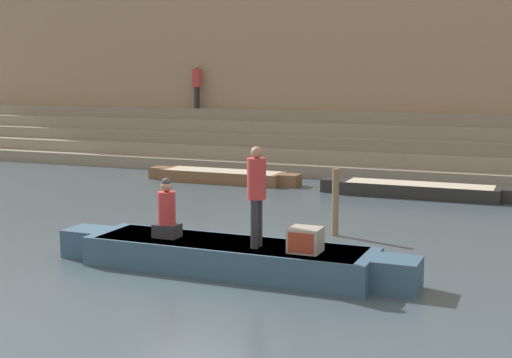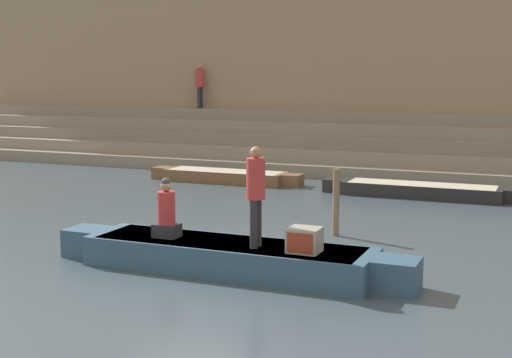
{
  "view_description": "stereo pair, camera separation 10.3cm",
  "coord_description": "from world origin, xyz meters",
  "px_view_note": "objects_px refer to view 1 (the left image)",
  "views": [
    {
      "loc": [
        5.82,
        -11.4,
        3.27
      ],
      "look_at": [
        0.98,
        0.31,
        1.4
      ],
      "focal_mm": 50.0,
      "sensor_mm": 36.0,
      "label": 1
    },
    {
      "loc": [
        5.91,
        -11.36,
        3.27
      ],
      "look_at": [
        0.98,
        0.31,
        1.4
      ],
      "focal_mm": 50.0,
      "sensor_mm": 36.0,
      "label": 2
    }
  ],
  "objects_px": {
    "tv_set": "(305,240)",
    "moored_boat_shore": "(223,176)",
    "person_rowing": "(167,213)",
    "mooring_post": "(335,202)",
    "person_on_steps": "(197,83)",
    "rowboat_main": "(229,256)",
    "person_standing": "(257,189)",
    "moored_boat_distant": "(419,190)"
  },
  "relations": [
    {
      "from": "tv_set",
      "to": "moored_boat_shore",
      "type": "height_order",
      "value": "tv_set"
    },
    {
      "from": "person_rowing",
      "to": "mooring_post",
      "type": "relative_size",
      "value": 0.75
    },
    {
      "from": "person_on_steps",
      "to": "rowboat_main",
      "type": "bearing_deg",
      "value": 47.08
    },
    {
      "from": "rowboat_main",
      "to": "person_on_steps",
      "type": "xyz_separation_m",
      "value": [
        -7.33,
        13.2,
        2.69
      ]
    },
    {
      "from": "rowboat_main",
      "to": "person_rowing",
      "type": "relative_size",
      "value": 6.15
    },
    {
      "from": "moored_boat_shore",
      "to": "mooring_post",
      "type": "bearing_deg",
      "value": -47.93
    },
    {
      "from": "tv_set",
      "to": "mooring_post",
      "type": "height_order",
      "value": "mooring_post"
    },
    {
      "from": "person_standing",
      "to": "mooring_post",
      "type": "height_order",
      "value": "person_standing"
    },
    {
      "from": "rowboat_main",
      "to": "moored_boat_shore",
      "type": "height_order",
      "value": "rowboat_main"
    },
    {
      "from": "rowboat_main",
      "to": "person_rowing",
      "type": "xyz_separation_m",
      "value": [
        -1.12,
        -0.07,
        0.65
      ]
    },
    {
      "from": "rowboat_main",
      "to": "moored_boat_distant",
      "type": "distance_m",
      "value": 8.79
    },
    {
      "from": "person_standing",
      "to": "person_rowing",
      "type": "xyz_separation_m",
      "value": [
        -1.69,
        0.07,
        -0.53
      ]
    },
    {
      "from": "rowboat_main",
      "to": "mooring_post",
      "type": "relative_size",
      "value": 4.6
    },
    {
      "from": "rowboat_main",
      "to": "tv_set",
      "type": "relative_size",
      "value": 12.78
    },
    {
      "from": "person_rowing",
      "to": "moored_boat_shore",
      "type": "bearing_deg",
      "value": 117.0
    },
    {
      "from": "moored_boat_distant",
      "to": "mooring_post",
      "type": "distance_m",
      "value": 5.45
    },
    {
      "from": "mooring_post",
      "to": "person_on_steps",
      "type": "bearing_deg",
      "value": 129.61
    },
    {
      "from": "moored_boat_shore",
      "to": "person_standing",
      "type": "bearing_deg",
      "value": -62.07
    },
    {
      "from": "moored_boat_shore",
      "to": "moored_boat_distant",
      "type": "bearing_deg",
      "value": -3.77
    },
    {
      "from": "rowboat_main",
      "to": "tv_set",
      "type": "bearing_deg",
      "value": -9.09
    },
    {
      "from": "tv_set",
      "to": "moored_boat_distant",
      "type": "height_order",
      "value": "tv_set"
    },
    {
      "from": "rowboat_main",
      "to": "person_on_steps",
      "type": "height_order",
      "value": "person_on_steps"
    },
    {
      "from": "tv_set",
      "to": "rowboat_main",
      "type": "bearing_deg",
      "value": -178.21
    },
    {
      "from": "person_rowing",
      "to": "moored_boat_shore",
      "type": "height_order",
      "value": "person_rowing"
    },
    {
      "from": "person_on_steps",
      "to": "tv_set",
      "type": "bearing_deg",
      "value": 51.21
    },
    {
      "from": "person_on_steps",
      "to": "moored_boat_distant",
      "type": "bearing_deg",
      "value": 81.15
    },
    {
      "from": "person_standing",
      "to": "mooring_post",
      "type": "relative_size",
      "value": 1.19
    },
    {
      "from": "mooring_post",
      "to": "person_on_steps",
      "type": "xyz_separation_m",
      "value": [
        -8.22,
        9.93,
        2.27
      ]
    },
    {
      "from": "rowboat_main",
      "to": "person_on_steps",
      "type": "distance_m",
      "value": 15.33
    },
    {
      "from": "person_standing",
      "to": "moored_boat_shore",
      "type": "relative_size",
      "value": 0.33
    },
    {
      "from": "moored_boat_shore",
      "to": "moored_boat_distant",
      "type": "relative_size",
      "value": 0.91
    },
    {
      "from": "moored_boat_shore",
      "to": "tv_set",
      "type": "bearing_deg",
      "value": -58.18
    },
    {
      "from": "rowboat_main",
      "to": "mooring_post",
      "type": "xyz_separation_m",
      "value": [
        0.89,
        3.26,
        0.42
      ]
    },
    {
      "from": "moored_boat_shore",
      "to": "moored_boat_distant",
      "type": "xyz_separation_m",
      "value": [
        6.0,
        -0.38,
        -0.0
      ]
    },
    {
      "from": "person_standing",
      "to": "moored_boat_distant",
      "type": "xyz_separation_m",
      "value": [
        1.12,
        8.77,
        -1.26
      ]
    },
    {
      "from": "moored_boat_shore",
      "to": "person_on_steps",
      "type": "height_order",
      "value": "person_on_steps"
    },
    {
      "from": "moored_boat_distant",
      "to": "person_on_steps",
      "type": "xyz_separation_m",
      "value": [
        -9.01,
        4.57,
        2.76
      ]
    },
    {
      "from": "person_standing",
      "to": "tv_set",
      "type": "xyz_separation_m",
      "value": [
        0.83,
        0.0,
        -0.75
      ]
    },
    {
      "from": "moored_boat_shore",
      "to": "person_on_steps",
      "type": "xyz_separation_m",
      "value": [
        -3.01,
        4.19,
        2.76
      ]
    },
    {
      "from": "moored_boat_distant",
      "to": "person_rowing",
      "type": "bearing_deg",
      "value": -107.52
    },
    {
      "from": "rowboat_main",
      "to": "person_on_steps",
      "type": "bearing_deg",
      "value": 115.75
    },
    {
      "from": "moored_boat_distant",
      "to": "moored_boat_shore",
      "type": "bearing_deg",
      "value": 176.75
    }
  ]
}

